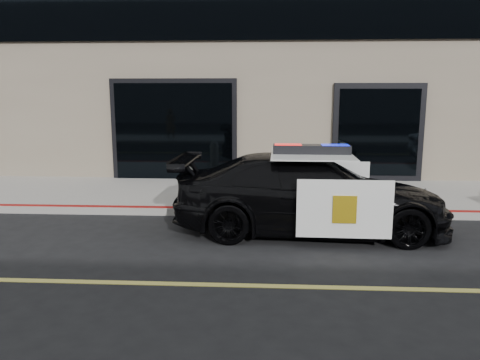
{
  "coord_description": "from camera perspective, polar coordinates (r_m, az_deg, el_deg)",
  "views": [
    {
      "loc": [
        1.54,
        -5.75,
        2.48
      ],
      "look_at": [
        1.08,
        2.2,
        1.0
      ],
      "focal_mm": 35.0,
      "sensor_mm": 36.0,
      "label": 1
    }
  ],
  "objects": [
    {
      "name": "ground",
      "position": [
        6.45,
        -11.02,
        -12.29
      ],
      "size": [
        120.0,
        120.0,
        0.0
      ],
      "primitive_type": "plane",
      "color": "black",
      "rests_on": "ground"
    },
    {
      "name": "sidewalk_n",
      "position": [
        11.36,
        -4.57,
        -1.73
      ],
      "size": [
        60.0,
        3.5,
        0.15
      ],
      "primitive_type": "cube",
      "color": "gray",
      "rests_on": "ground"
    },
    {
      "name": "police_car",
      "position": [
        8.48,
        8.58,
        -1.6
      ],
      "size": [
        2.35,
        4.95,
        1.59
      ],
      "color": "black",
      "rests_on": "ground"
    },
    {
      "name": "fire_hydrant",
      "position": [
        10.49,
        -6.11,
        -0.22
      ],
      "size": [
        0.37,
        0.52,
        0.82
      ],
      "color": "silver",
      "rests_on": "sidewalk_n"
    }
  ]
}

